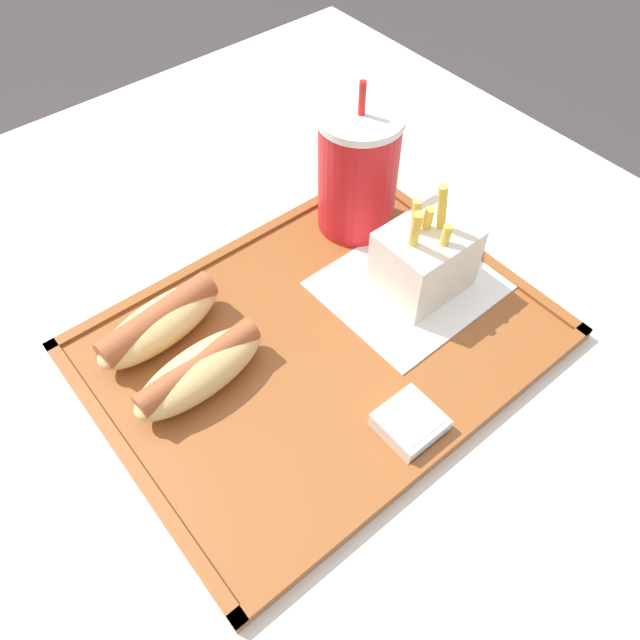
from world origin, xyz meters
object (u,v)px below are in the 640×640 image
Objects in this scene: hot_dog_near at (200,371)px; sauce_cup_mayo at (410,422)px; fries_carton at (426,260)px; soda_cup at (358,172)px; hot_dog_far at (159,323)px.

hot_dog_near is 0.19m from sauce_cup_mayo.
fries_carton is at bearing -10.12° from hot_dog_near.
soda_cup reaches higher than hot_dog_far.
fries_carton reaches higher than hot_dog_far.
hot_dog_far reaches higher than hot_dog_near.
fries_carton is at bearing -95.73° from soda_cup.
hot_dog_near is 2.72× the size of sauce_cup_mayo.
hot_dog_near is 0.25m from fries_carton.
fries_carton is 2.44× the size of sauce_cup_mayo.
fries_carton reaches higher than sauce_cup_mayo.
soda_cup is 1.24× the size of hot_dog_far.
soda_cup is at bearing 58.76° from sauce_cup_mayo.
soda_cup is 3.43× the size of sauce_cup_mayo.
soda_cup is 0.12m from fries_carton.
hot_dog_near is 1.12× the size of fries_carton.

